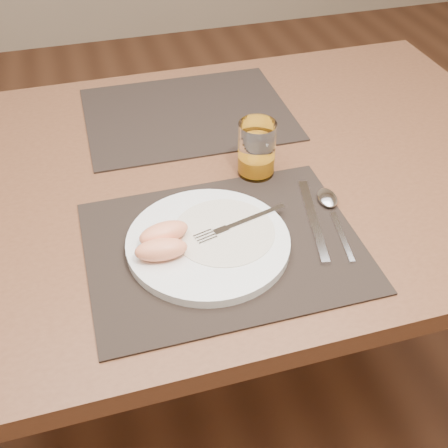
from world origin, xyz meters
TOP-DOWN VIEW (x-y plane):
  - ground at (0.00, 0.00)m, footprint 5.00×5.00m
  - table at (0.00, 0.00)m, footprint 1.40×0.90m
  - placemat_near at (-0.03, -0.22)m, footprint 0.45×0.35m
  - placemat_far at (0.02, 0.22)m, footprint 0.46×0.36m
  - plate at (-0.05, -0.21)m, footprint 0.27×0.27m
  - plate_dressing at (-0.02, -0.20)m, footprint 0.17×0.17m
  - fork at (-0.00, -0.20)m, footprint 0.17×0.06m
  - knife at (0.14, -0.22)m, footprint 0.06×0.22m
  - spoon at (0.19, -0.17)m, footprint 0.05×0.19m
  - juice_glass at (0.09, -0.04)m, footprint 0.07×0.07m
  - grapefruit_wedges at (-0.13, -0.22)m, footprint 0.10×0.09m

SIDE VIEW (x-z plane):
  - ground at x=0.00m, z-range 0.00..0.00m
  - table at x=0.00m, z-range 0.29..1.04m
  - placemat_near at x=-0.03m, z-range 0.75..0.75m
  - placemat_far at x=0.02m, z-range 0.75..0.75m
  - knife at x=0.14m, z-range 0.75..0.76m
  - spoon at x=0.19m, z-range 0.75..0.77m
  - plate at x=-0.05m, z-range 0.75..0.77m
  - plate_dressing at x=-0.02m, z-range 0.77..0.77m
  - fork at x=0.00m, z-range 0.77..0.77m
  - grapefruit_wedges at x=-0.13m, z-range 0.77..0.80m
  - juice_glass at x=0.09m, z-range 0.75..0.86m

